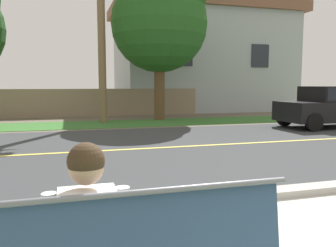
% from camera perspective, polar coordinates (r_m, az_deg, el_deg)
% --- Properties ---
extents(ground_plane, '(140.00, 140.00, 0.00)m').
position_cam_1_polar(ground_plane, '(10.08, -6.10, -2.72)').
color(ground_plane, '#665B4C').
extents(curb_edge, '(44.00, 0.30, 0.11)m').
position_cam_1_polar(curb_edge, '(4.75, 6.21, -12.46)').
color(curb_edge, '#ADA89E').
rests_on(curb_edge, ground_plane).
extents(street_asphalt, '(52.00, 8.00, 0.01)m').
position_cam_1_polar(street_asphalt, '(8.63, -4.35, -4.21)').
color(street_asphalt, '#383A3D').
rests_on(street_asphalt, ground_plane).
extents(road_centre_line, '(48.00, 0.14, 0.01)m').
position_cam_1_polar(road_centre_line, '(8.63, -4.35, -4.18)').
color(road_centre_line, '#E0CC4C').
rests_on(road_centre_line, ground_plane).
extents(far_verge_grass, '(48.00, 2.80, 0.02)m').
position_cam_1_polar(far_verge_grass, '(14.27, -9.10, -0.06)').
color(far_verge_grass, '#38702D').
rests_on(far_verge_grass, ground_plane).
extents(seated_person_white, '(0.52, 0.68, 1.25)m').
position_cam_1_polar(seated_person_white, '(2.34, -13.22, -16.76)').
color(seated_person_white, black).
rests_on(seated_person_white, ground_plane).
extents(car_black_near, '(4.30, 1.86, 1.54)m').
position_cam_1_polar(car_black_near, '(14.45, 25.94, 2.83)').
color(car_black_near, black).
rests_on(car_black_near, ground_plane).
extents(shade_tree_left, '(4.30, 4.30, 7.10)m').
position_cam_1_polar(shade_tree_left, '(15.97, -0.89, 17.29)').
color(shade_tree_left, brown).
rests_on(shade_tree_left, ground_plane).
extents(garden_wall, '(13.00, 0.36, 1.40)m').
position_cam_1_polar(garden_wall, '(17.87, -15.60, 3.30)').
color(garden_wall, gray).
rests_on(garden_wall, ground_plane).
extents(house_across_street, '(11.24, 6.91, 6.52)m').
position_cam_1_polar(house_across_street, '(22.70, 5.53, 10.69)').
color(house_across_street, '#A3ADB2').
rests_on(house_across_street, ground_plane).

